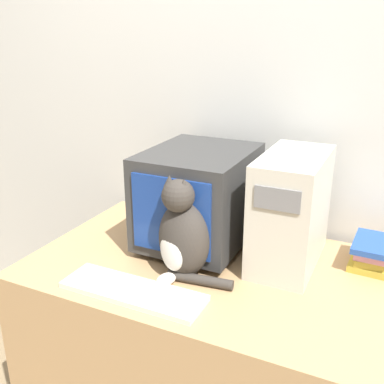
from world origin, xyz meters
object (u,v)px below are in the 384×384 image
(keyboard, at_px, (133,291))
(pen, at_px, (119,276))
(cat, at_px, (183,236))
(crt_monitor, at_px, (198,197))
(computer_tower, at_px, (291,210))
(book_stack, at_px, (375,254))

(keyboard, distance_m, pen, 0.12)
(cat, xyz_separation_m, pen, (-0.19, -0.10, -0.14))
(pen, bearing_deg, crt_monitor, 68.66)
(keyboard, bearing_deg, crt_monitor, 84.88)
(computer_tower, relative_size, cat, 1.14)
(book_stack, height_order, pen, book_stack)
(keyboard, xyz_separation_m, pen, (-0.10, 0.07, -0.01))
(book_stack, bearing_deg, keyboard, -142.57)
(computer_tower, relative_size, pen, 2.70)
(keyboard, relative_size, cat, 1.33)
(crt_monitor, distance_m, keyboard, 0.46)
(cat, relative_size, book_stack, 1.74)
(computer_tower, xyz_separation_m, keyboard, (-0.39, -0.43, -0.19))
(crt_monitor, height_order, book_stack, crt_monitor)
(computer_tower, xyz_separation_m, pen, (-0.49, -0.36, -0.19))
(keyboard, bearing_deg, pen, 145.72)
(book_stack, xyz_separation_m, pen, (-0.78, -0.45, -0.05))
(pen, bearing_deg, keyboard, -34.28)
(crt_monitor, bearing_deg, keyboard, -95.12)
(crt_monitor, xyz_separation_m, keyboard, (-0.04, -0.42, -0.18))
(computer_tower, relative_size, keyboard, 0.86)
(crt_monitor, xyz_separation_m, book_stack, (0.64, 0.10, -0.14))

